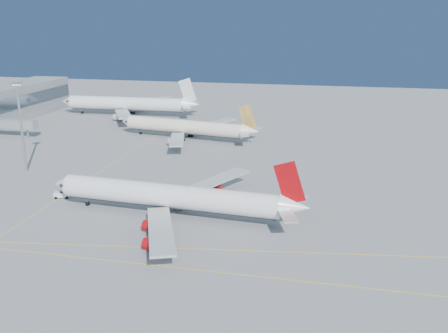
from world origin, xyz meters
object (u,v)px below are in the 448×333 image
(airliner_etihad, at_px, (187,127))
(light_mast, at_px, (21,120))
(airliner_virgin, at_px, (174,197))
(pushback_tug, at_px, (63,194))
(airliner_third, at_px, (129,104))

(airliner_etihad, height_order, light_mast, light_mast)
(airliner_virgin, relative_size, pushback_tug, 14.34)
(airliner_third, xyz_separation_m, pushback_tug, (26.60, -107.37, -4.44))
(airliner_virgin, distance_m, light_mast, 59.69)
(airliner_virgin, distance_m, pushback_tug, 32.01)
(airliner_etihad, relative_size, light_mast, 2.17)
(airliner_virgin, relative_size, airliner_third, 0.93)
(airliner_virgin, xyz_separation_m, pushback_tug, (-31.30, 5.62, -3.61))
(airliner_virgin, distance_m, airliner_third, 126.97)
(airliner_etihad, height_order, pushback_tug, airliner_etihad)
(airliner_etihad, relative_size, airliner_third, 0.85)
(airliner_virgin, xyz_separation_m, airliner_etihad, (-18.52, 73.68, -0.11))
(airliner_etihad, distance_m, airliner_third, 55.66)
(airliner_third, height_order, light_mast, light_mast)
(airliner_third, bearing_deg, airliner_etihad, -46.51)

